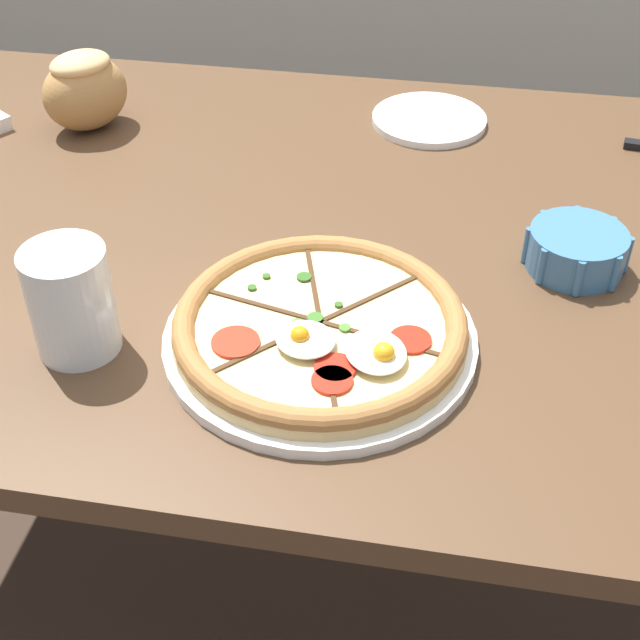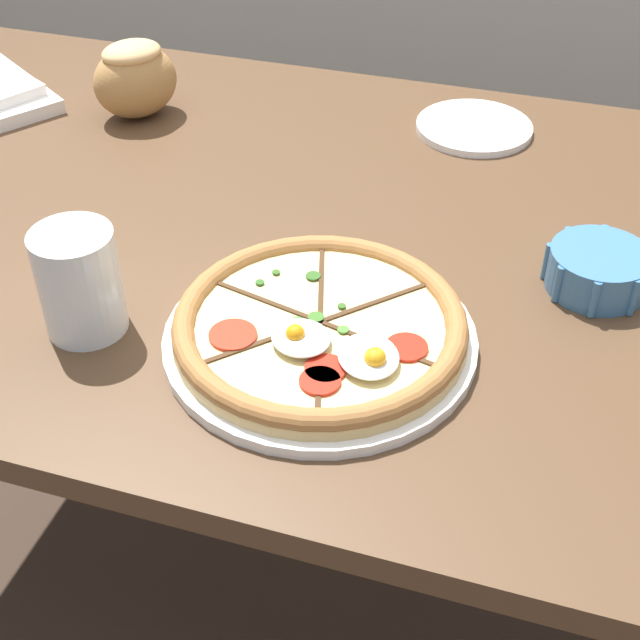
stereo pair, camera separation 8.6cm
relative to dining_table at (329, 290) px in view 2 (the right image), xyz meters
name	(u,v)px [view 2 (the right image)]	position (x,y,z in m)	size (l,w,h in m)	color
ground_plane	(327,594)	(0.00, 0.00, -0.65)	(12.00, 12.00, 0.00)	#3D2D23
dining_table	(329,290)	(0.00, 0.00, 0.00)	(1.54, 0.85, 0.74)	#513823
pizza	(320,329)	(0.05, -0.20, 0.11)	(0.31, 0.31, 0.05)	white
ramekin_bowl	(598,269)	(0.30, -0.02, 0.11)	(0.11, 0.11, 0.04)	teal
bread_piece_near	(135,78)	(-0.34, 0.20, 0.15)	(0.14, 0.15, 0.11)	#B27F47
water_glass	(81,287)	(-0.18, -0.24, 0.14)	(0.08, 0.08, 0.11)	white
side_saucer	(474,127)	(0.12, 0.29, 0.10)	(0.16, 0.16, 0.01)	white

